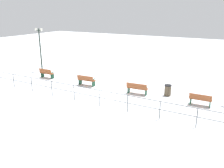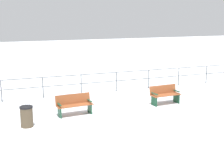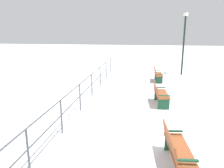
# 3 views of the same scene
# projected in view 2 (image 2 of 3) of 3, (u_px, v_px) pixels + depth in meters

# --- Properties ---
(ground_plane) EXTENTS (80.00, 80.00, 0.00)m
(ground_plane) POSITION_uv_depth(u_px,v_px,m) (122.00, 109.00, 14.64)
(ground_plane) COLOR white
(ground_plane) RESTS_ON ground
(bench_second) EXTENTS (0.66, 1.61, 0.88)m
(bench_second) POSITION_uv_depth(u_px,v_px,m) (74.00, 104.00, 13.70)
(bench_second) COLOR brown
(bench_second) RESTS_ON ground
(bench_third) EXTENTS (0.67, 1.53, 0.89)m
(bench_third) POSITION_uv_depth(u_px,v_px,m) (165.00, 94.00, 15.38)
(bench_third) COLOR brown
(bench_third) RESTS_ON ground
(waterfront_railing) EXTENTS (0.05, 18.50, 1.11)m
(waterfront_railing) POSITION_uv_depth(u_px,v_px,m) (99.00, 80.00, 17.47)
(waterfront_railing) COLOR #4C5156
(waterfront_railing) RESTS_ON ground
(trash_bin) EXTENTS (0.51, 0.51, 0.82)m
(trash_bin) POSITION_uv_depth(u_px,v_px,m) (27.00, 116.00, 12.24)
(trash_bin) COLOR brown
(trash_bin) RESTS_ON ground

